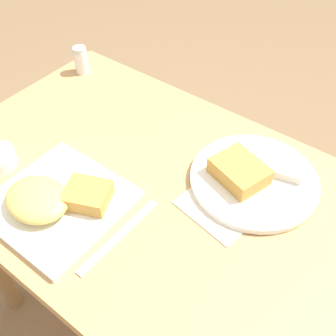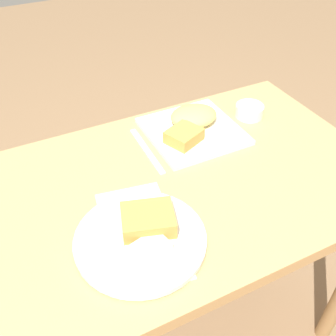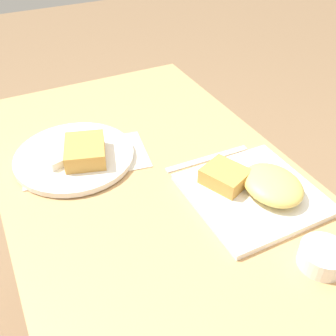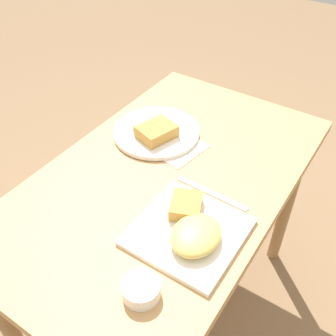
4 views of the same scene
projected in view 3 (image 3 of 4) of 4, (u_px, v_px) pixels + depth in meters
dining_table at (154, 209)px, 0.95m from camera, size 1.09×0.66×0.74m
menu_card at (86, 159)px, 0.95m from camera, size 0.20×0.32×0.00m
plate_square_near at (256, 188)px, 0.84m from camera, size 0.26×0.26×0.06m
plate_oval_far at (75, 155)px, 0.94m from camera, size 0.28×0.28×0.05m
sauce_ramekin at (323, 256)px, 0.69m from camera, size 0.09×0.09×0.04m
butter_knife at (208, 159)px, 0.95m from camera, size 0.02×0.22×0.00m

